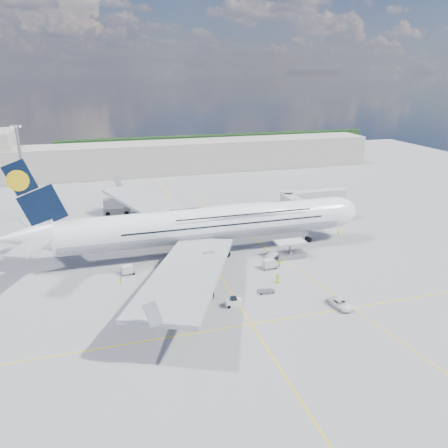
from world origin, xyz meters
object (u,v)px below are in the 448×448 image
object	(u,v)px
catering_truck_inner	(140,232)
cone_wing_right_inner	(170,299)
jet_bridge	(307,200)
dolly_back	(127,270)
cone_wing_left_inner	(156,226)
catering_truck_outer	(117,207)
cone_wing_right_outer	(159,325)
dolly_row_b	(178,272)
dolly_row_a	(165,302)
airliner	(206,224)
cone_tail	(0,263)
crew_tug	(188,281)
cargo_loader	(289,252)
crew_nose	(338,232)
dolly_row_c	(170,297)
crew_loader	(279,264)
service_van	(340,304)
baggage_tug	(234,302)
dolly_nose_near	(269,264)
cone_nose	(340,227)
cone_wing_left_outer	(161,225)
crew_wing	(121,281)
dolly_nose_far	(266,291)
light_mast	(23,173)
crew_van	(278,278)

from	to	relation	value
catering_truck_inner	cone_wing_right_inner	distance (m)	31.58
jet_bridge	dolly_back	xyz separation A→B (m)	(-47.21, -16.94, -5.88)
cone_wing_left_inner	jet_bridge	bearing A→B (deg)	-14.62
jet_bridge	catering_truck_outer	size ratio (longest dim) A/B	2.38
cone_wing_right_outer	dolly_row_b	bearing A→B (deg)	69.51
cone_wing_left_inner	dolly_row_a	bearing A→B (deg)	-95.64
airliner	cone_tail	size ratio (longest dim) A/B	136.56
catering_truck_outer	cone_tail	distance (m)	38.06
jet_bridge	crew_tug	bearing A→B (deg)	-145.36
cargo_loader	crew_tug	bearing A→B (deg)	-162.88
dolly_row_b	cone_tail	xyz separation A→B (m)	(-34.56, 16.45, -0.84)
jet_bridge	crew_nose	distance (m)	11.69
jet_bridge	cone_wing_left_inner	bearing A→B (deg)	165.38
dolly_row_c	crew_loader	bearing A→B (deg)	10.74
catering_truck_outer	service_van	size ratio (longest dim) A/B	1.56
catering_truck_outer	cone_wing_right_outer	world-z (taller)	catering_truck_outer
cone_wing_left_inner	cone_wing_right_outer	distance (m)	47.94
airliner	baggage_tug	xyz separation A→B (m)	(-1.28, -23.85, -6.12)
dolly_back	dolly_nose_near	bearing A→B (deg)	-21.05
cone_nose	cone_wing_left_outer	world-z (taller)	cone_wing_left_outer
crew_wing	jet_bridge	bearing A→B (deg)	-72.91
cargo_loader	catering_truck_inner	world-z (taller)	catering_truck_inner
dolly_back	dolly_nose_near	world-z (taller)	dolly_nose_near
dolly_row_c	dolly_row_b	bearing A→B (deg)	64.10
dolly_back	cone_wing_right_outer	xyz separation A→B (m)	(3.16, -20.71, -0.71)
dolly_row_c	cone_tail	size ratio (longest dim) A/B	5.75
baggage_tug	dolly_nose_far	bearing A→B (deg)	26.80
jet_bridge	cone_wing_right_outer	world-z (taller)	jet_bridge
dolly_row_a	crew_tug	distance (m)	7.41
baggage_tug	airliner	bearing A→B (deg)	90.91
dolly_row_b	cone_wing_left_outer	size ratio (longest dim) A/B	6.59
crew_loader	crew_tug	distance (m)	19.76
cone_wing_right_outer	service_van	bearing A→B (deg)	-4.80
baggage_tug	cone_wing_left_inner	bearing A→B (deg)	102.97
cone_nose	crew_tug	bearing A→B (deg)	-154.53
dolly_row_a	dolly_nose_near	bearing A→B (deg)	35.85
dolly_back	dolly_row_b	bearing A→B (deg)	-34.32
light_mast	baggage_tug	xyz separation A→B (m)	(38.98, -58.85, -12.46)
dolly_nose_far	crew_loader	world-z (taller)	crew_loader
dolly_nose_near	catering_truck_outer	distance (m)	53.39
dolly_nose_far	cone_wing_right_inner	xyz separation A→B (m)	(-17.15, 2.21, -0.08)
catering_truck_outer	crew_loader	size ratio (longest dim) A/B	4.66
catering_truck_outer	crew_van	distance (m)	58.62
dolly_row_c	cone_wing_left_inner	size ratio (longest dim) A/B	5.84
baggage_tug	catering_truck_outer	distance (m)	60.41
cargo_loader	light_mast	distance (m)	71.72
cargo_loader	cone_nose	world-z (taller)	cargo_loader
crew_loader	dolly_row_a	bearing A→B (deg)	-116.70
crew_van	crew_tug	world-z (taller)	crew_tug
jet_bridge	cone_tail	bearing A→B (deg)	-176.30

